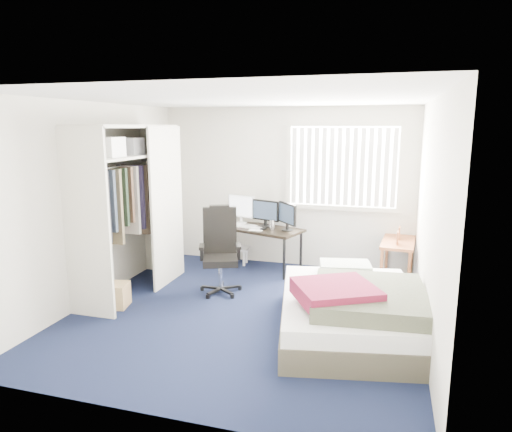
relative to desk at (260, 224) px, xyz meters
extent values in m
plane|color=black|center=(0.31, -1.75, -0.70)|extent=(4.20, 4.20, 0.00)
plane|color=silver|center=(0.31, 0.35, 0.55)|extent=(4.00, 0.00, 4.00)
plane|color=silver|center=(0.31, -3.85, 0.55)|extent=(4.00, 0.00, 4.00)
plane|color=silver|center=(-1.69, -1.75, 0.55)|extent=(0.00, 4.20, 4.20)
plane|color=silver|center=(2.31, -1.75, 0.55)|extent=(0.00, 4.20, 4.20)
plane|color=white|center=(0.31, -1.75, 1.80)|extent=(4.20, 4.20, 0.00)
cube|color=white|center=(1.21, 0.33, 0.90)|extent=(1.60, 0.02, 1.20)
cube|color=beige|center=(1.21, 0.30, 1.53)|extent=(1.72, 0.06, 0.06)
cube|color=beige|center=(1.21, 0.30, 0.27)|extent=(1.72, 0.06, 0.06)
cube|color=white|center=(1.21, 0.27, 0.90)|extent=(1.60, 0.04, 1.16)
cube|color=beige|center=(-1.39, -2.35, 0.40)|extent=(0.60, 0.04, 2.20)
cube|color=beige|center=(-1.39, -0.55, 0.40)|extent=(0.60, 0.04, 2.20)
cube|color=beige|center=(-1.39, -1.45, 1.50)|extent=(0.60, 1.80, 0.04)
cube|color=beige|center=(-1.39, -1.45, 1.12)|extent=(0.56, 1.74, 0.03)
cylinder|color=silver|center=(-1.39, -1.45, 1.00)|extent=(0.03, 1.72, 0.03)
cube|color=#26262B|center=(-1.39, -1.55, 0.55)|extent=(0.38, 1.10, 0.90)
cube|color=beige|center=(-1.07, -1.00, 0.40)|extent=(0.03, 0.90, 2.20)
cube|color=white|center=(-1.39, -1.90, 1.25)|extent=(0.38, 0.30, 0.24)
cube|color=gray|center=(-1.39, -1.40, 1.24)|extent=(0.34, 0.28, 0.22)
cube|color=black|center=(-0.01, -0.02, -0.07)|extent=(1.46, 1.01, 0.04)
cylinder|color=black|center=(-0.66, -0.07, -0.39)|extent=(0.04, 0.04, 0.62)
cylinder|color=black|center=(-0.51, 0.40, -0.39)|extent=(0.04, 0.04, 0.62)
cylinder|color=black|center=(0.48, -0.45, -0.39)|extent=(0.04, 0.04, 0.62)
cylinder|color=black|center=(0.64, 0.02, -0.39)|extent=(0.04, 0.04, 0.62)
cube|color=white|center=(-0.38, 0.21, 0.23)|extent=(0.48, 0.19, 0.36)
cube|color=white|center=(-0.38, 0.21, 0.23)|extent=(0.43, 0.15, 0.31)
cube|color=black|center=(0.06, 0.06, 0.21)|extent=(0.46, 0.18, 0.32)
cube|color=#1E2838|center=(0.06, 0.06, 0.21)|extent=(0.41, 0.14, 0.27)
cube|color=black|center=(0.45, -0.10, 0.21)|extent=(0.46, 0.18, 0.32)
cube|color=#1E2838|center=(0.45, -0.10, 0.21)|extent=(0.41, 0.14, 0.27)
cube|color=white|center=(-0.17, -0.07, -0.04)|extent=(0.42, 0.26, 0.02)
cube|color=black|center=(0.09, -0.15, -0.03)|extent=(0.09, 0.11, 0.02)
cylinder|color=silver|center=(0.23, -0.15, 0.03)|extent=(0.08, 0.08, 0.16)
cube|color=white|center=(-0.01, -0.02, -0.04)|extent=(0.37, 0.36, 0.00)
cube|color=black|center=(-0.22, -1.20, -0.65)|extent=(0.70, 0.70, 0.11)
cylinder|color=silver|center=(-0.22, -1.20, -0.46)|extent=(0.05, 0.05, 0.36)
cube|color=black|center=(-0.22, -1.20, -0.25)|extent=(0.58, 0.58, 0.09)
cube|color=black|center=(-0.29, -1.01, 0.11)|extent=(0.45, 0.25, 0.63)
cube|color=black|center=(-0.29, -1.01, 0.38)|extent=(0.29, 0.20, 0.14)
cube|color=black|center=(-0.45, -1.29, -0.06)|extent=(0.15, 0.26, 0.04)
cube|color=black|center=(0.01, -1.12, -0.06)|extent=(0.15, 0.26, 0.04)
cube|color=white|center=(-0.41, 0.10, -0.44)|extent=(0.35, 0.29, 0.03)
cylinder|color=white|center=(-0.52, 0.00, -0.58)|extent=(0.04, 0.04, 0.25)
cylinder|color=white|center=(-0.54, 0.18, -0.58)|extent=(0.04, 0.04, 0.25)
cylinder|color=white|center=(-0.28, 0.02, -0.58)|extent=(0.04, 0.04, 0.25)
cylinder|color=white|center=(-0.29, 0.19, -0.58)|extent=(0.04, 0.04, 0.25)
cube|color=brown|center=(2.06, -0.09, -0.12)|extent=(0.51, 0.91, 0.04)
cube|color=brown|center=(1.85, -0.48, -0.42)|extent=(0.04, 0.04, 0.56)
cube|color=brown|center=(1.91, 0.32, -0.42)|extent=(0.04, 0.04, 0.56)
cube|color=brown|center=(2.20, -0.50, -0.42)|extent=(0.04, 0.04, 0.56)
cube|color=brown|center=(2.27, 0.29, -0.42)|extent=(0.04, 0.04, 0.56)
cube|color=brown|center=(2.04, -0.29, -0.01)|extent=(0.03, 0.14, 0.18)
cube|color=brown|center=(2.07, 0.04, -0.01)|extent=(0.03, 0.14, 0.18)
cube|color=#423D30|center=(1.56, -1.93, -0.57)|extent=(1.82, 2.22, 0.26)
cube|color=white|center=(1.56, -1.93, -0.37)|extent=(1.78, 2.17, 0.18)
cube|color=beige|center=(1.42, -1.24, -0.21)|extent=(0.66, 0.51, 0.14)
cube|color=#404332|center=(1.75, -2.15, -0.21)|extent=(1.21, 1.31, 0.18)
cube|color=maroon|center=(1.43, -2.31, -0.13)|extent=(0.99, 0.97, 0.16)
cube|color=tan|center=(-1.34, -2.04, -0.55)|extent=(0.45, 0.37, 0.29)
camera|label=1|loc=(1.87, -6.67, 1.50)|focal=32.00mm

